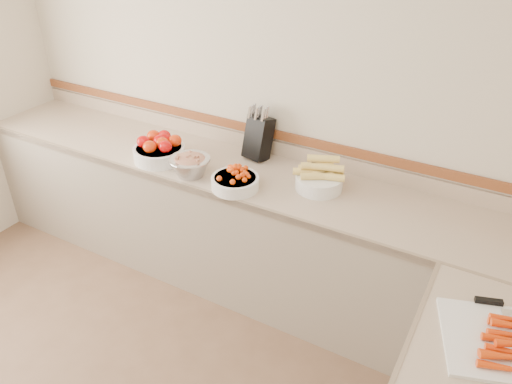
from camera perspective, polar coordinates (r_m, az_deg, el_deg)
The scene contains 8 objects.
back_wall at distance 3.31m, azimuth 0.27°, elevation 11.13°, with size 4.00×4.00×0.00m, color beige.
counter_back at distance 3.45m, azimuth -2.40°, elevation -3.84°, with size 4.00×0.65×1.08m.
knife_block at distance 3.30m, azimuth 0.29°, elevation 6.36°, with size 0.19×0.21×0.37m.
tomato_bowl at distance 3.36m, azimuth -10.98°, elevation 4.85°, with size 0.34×0.34×0.17m.
cherry_tomato_bowl at distance 2.98m, azimuth -2.40°, elevation 1.34°, with size 0.29×0.29×0.16m.
corn_bowl at distance 2.99m, azimuth 7.26°, elevation 1.57°, with size 0.32×0.29×0.21m.
rhubarb_bowl at distance 3.13m, azimuth -7.55°, elevation 3.13°, with size 0.26×0.26×0.15m.
cutting_board at distance 2.27m, azimuth 27.26°, elevation -15.03°, with size 0.63×0.56×0.08m.
Camera 1 is at (1.52, -0.71, 2.43)m, focal length 35.00 mm.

